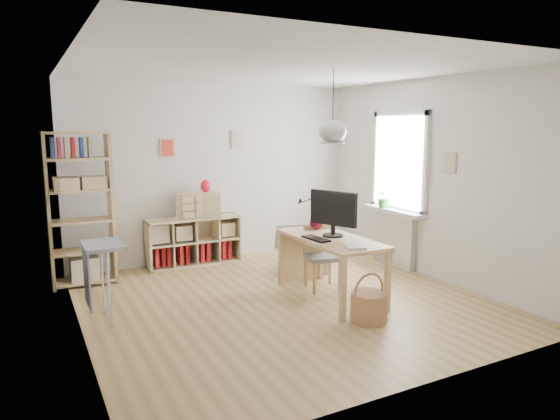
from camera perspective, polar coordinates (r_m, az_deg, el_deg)
name	(u,v)px	position (r m, az deg, el deg)	size (l,w,h in m)	color
ground	(284,301)	(6.06, 0.48, -10.34)	(4.50, 4.50, 0.00)	tan
room_shell	(333,132)	(5.85, 6.03, 8.91)	(4.50, 4.50, 4.50)	white
window_unit	(400,162)	(7.48, 13.54, 5.37)	(0.07, 1.16, 1.46)	white
radiator	(395,239)	(7.63, 13.01, -3.28)	(0.10, 0.80, 0.80)	silver
windowsill	(393,211)	(7.51, 12.84, -0.12)	(0.22, 1.20, 0.06)	silver
desk	(331,245)	(6.02, 5.81, -4.00)	(0.70, 1.50, 0.75)	#E0BF80
cube_shelf	(192,245)	(7.65, -10.05, -3.92)	(1.40, 0.38, 0.72)	beige
tall_bookshelf	(79,203)	(6.92, -21.95, 0.78)	(0.80, 0.38, 2.00)	#E0BF80
side_table	(97,261)	(5.59, -20.16, -5.47)	(0.40, 0.55, 0.85)	gray
chair	(321,253)	(6.42, 4.73, -4.94)	(0.46, 0.46, 0.81)	gray
wicker_basket	(369,306)	(5.49, 10.09, -10.72)	(0.39, 0.39, 0.54)	#9D6B47
storage_chest	(302,257)	(7.18, 2.52, -5.38)	(0.77, 0.82, 0.65)	#B4B4AF
monitor	(333,211)	(6.00, 6.11, -0.12)	(0.30, 0.60, 0.55)	black
keyboard	(316,239)	(5.87, 4.13, -3.28)	(0.15, 0.40, 0.02)	black
task_lamp	(309,207)	(6.49, 3.33, 0.32)	(0.37, 0.14, 0.40)	black
yarn_ball	(316,223)	(6.41, 4.18, -1.50)	(0.17, 0.17, 0.17)	#520A1B
paper_tray	(354,246)	(5.53, 8.45, -4.13)	(0.21, 0.26, 0.03)	silver
drawer_chest	(198,205)	(7.52, -9.35, 0.57)	(0.64, 0.29, 0.37)	beige
red_vase	(206,186)	(7.53, -8.51, 2.72)	(0.15, 0.15, 0.19)	#AB0E1F
potted_plant	(384,197)	(7.63, 11.79, 1.44)	(0.27, 0.24, 0.30)	#2A712C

